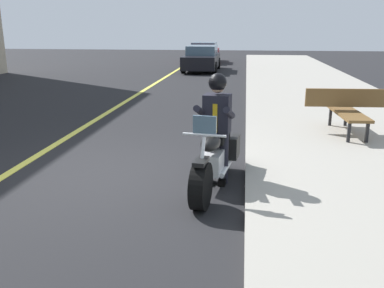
% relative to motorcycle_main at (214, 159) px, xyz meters
% --- Properties ---
extents(ground_plane, '(80.00, 80.00, 0.00)m').
position_rel_motorcycle_main_xyz_m(ground_plane, '(-0.31, -1.51, -0.45)').
color(ground_plane, black).
extents(lane_center_stripe, '(60.00, 0.16, 0.01)m').
position_rel_motorcycle_main_xyz_m(lane_center_stripe, '(-0.31, -3.51, -0.45)').
color(lane_center_stripe, '#E5DB4C').
rests_on(lane_center_stripe, ground_plane).
extents(motorcycle_main, '(2.22, 0.78, 1.26)m').
position_rel_motorcycle_main_xyz_m(motorcycle_main, '(0.00, 0.00, 0.00)').
color(motorcycle_main, black).
rests_on(motorcycle_main, ground_plane).
extents(rider_main, '(0.67, 0.61, 1.74)m').
position_rel_motorcycle_main_xyz_m(rider_main, '(-0.19, 0.02, 0.58)').
color(rider_main, black).
rests_on(rider_main, ground_plane).
extents(car_silver, '(4.60, 1.92, 1.40)m').
position_rel_motorcycle_main_xyz_m(car_silver, '(-17.92, -2.05, 0.24)').
color(car_silver, black).
rests_on(car_silver, ground_plane).
extents(car_dark, '(4.60, 1.92, 1.40)m').
position_rel_motorcycle_main_xyz_m(car_dark, '(-23.87, -2.48, 0.24)').
color(car_dark, maroon).
rests_on(car_dark, ground_plane).
extents(bench_sidewalk, '(1.83, 1.80, 0.95)m').
position_rel_motorcycle_main_xyz_m(bench_sidewalk, '(-3.27, 2.68, 0.26)').
color(bench_sidewalk, brown).
rests_on(bench_sidewalk, sidewalk_curb).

